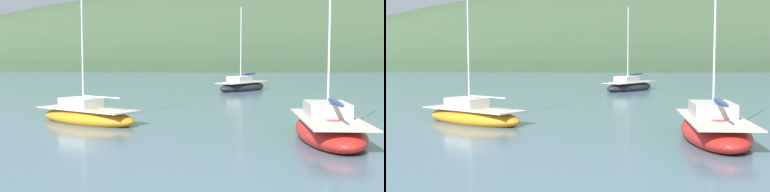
{
  "view_description": "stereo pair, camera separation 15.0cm",
  "coord_description": "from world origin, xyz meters",
  "views": [
    {
      "loc": [
        -1.1,
        -9.53,
        3.75
      ],
      "look_at": [
        0.0,
        20.0,
        1.2
      ],
      "focal_mm": 51.2,
      "sensor_mm": 36.0,
      "label": 1
    },
    {
      "loc": [
        -0.95,
        -9.54,
        3.75
      ],
      "look_at": [
        0.0,
        20.0,
        1.2
      ],
      "focal_mm": 51.2,
      "sensor_mm": 36.0,
      "label": 2
    }
  ],
  "objects": [
    {
      "name": "sailboat_blue_center",
      "position": [
        5.29,
        39.65,
        0.39
      ],
      "size": [
        5.81,
        6.22,
        7.67
      ],
      "color": "#232328",
      "rests_on": "ground"
    },
    {
      "name": "sailboat_black_sloop",
      "position": [
        5.39,
        12.6,
        0.45
      ],
      "size": [
        3.34,
        7.84,
        10.28
      ],
      "color": "red",
      "rests_on": "ground"
    },
    {
      "name": "sailboat_navy_dinghy",
      "position": [
        -5.4,
        18.21,
        0.38
      ],
      "size": [
        6.1,
        5.44,
        9.03
      ],
      "color": "orange",
      "rests_on": "ground"
    },
    {
      "name": "far_shoreline_hill",
      "position": [
        25.01,
        94.44,
        0.12
      ],
      "size": [
        150.0,
        36.0,
        35.06
      ],
      "color": "#384C33",
      "rests_on": "ground"
    }
  ]
}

